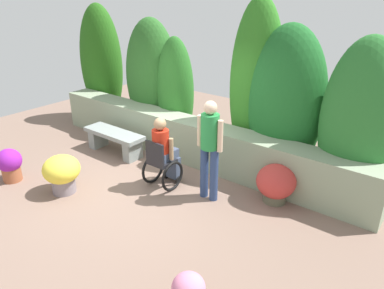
{
  "coord_description": "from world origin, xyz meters",
  "views": [
    {
      "loc": [
        4.31,
        -3.99,
        3.38
      ],
      "look_at": [
        0.73,
        0.58,
        0.85
      ],
      "focal_mm": 34.06,
      "sensor_mm": 36.0,
      "label": 1
    }
  ],
  "objects": [
    {
      "name": "stone_bench",
      "position": [
        -1.53,
        0.73,
        0.33
      ],
      "size": [
        1.49,
        0.47,
        0.5
      ],
      "rotation": [
        0.0,
        0.0,
        0.09
      ],
      "color": "gray",
      "rests_on": "ground"
    },
    {
      "name": "flower_pot_small_foreground",
      "position": [
        2.14,
        1.07,
        0.35
      ],
      "size": [
        0.66,
        0.66,
        0.67
      ],
      "color": "#595843",
      "rests_on": "ground"
    },
    {
      "name": "flower_pot_purple_near",
      "position": [
        -2.1,
        -1.31,
        0.34
      ],
      "size": [
        0.45,
        0.45,
        0.64
      ],
      "color": "#9D5537",
      "rests_on": "ground"
    },
    {
      "name": "flower_pot_red_accent",
      "position": [
        -0.97,
        -0.95,
        0.39
      ],
      "size": [
        0.65,
        0.65,
        0.7
      ],
      "color": "gray",
      "rests_on": "ground"
    },
    {
      "name": "person_standing_companion",
      "position": [
        1.18,
        0.48,
        1.01
      ],
      "size": [
        0.49,
        0.3,
        1.75
      ],
      "rotation": [
        0.0,
        0.0,
        0.28
      ],
      "color": "navy",
      "rests_on": "ground"
    },
    {
      "name": "hedge_backdrop",
      "position": [
        -0.05,
        2.12,
        1.43
      ],
      "size": [
        7.88,
        1.14,
        3.26
      ],
      "color": "#245E17",
      "rests_on": "ground"
    },
    {
      "name": "stone_retaining_wall",
      "position": [
        0.0,
        1.48,
        0.44
      ],
      "size": [
        7.5,
        0.56,
        0.89
      ],
      "primitive_type": "cube",
      "color": "gray",
      "rests_on": "ground"
    },
    {
      "name": "person_in_wheelchair",
      "position": [
        0.28,
        0.32,
        0.62
      ],
      "size": [
        0.53,
        0.66,
        1.33
      ],
      "rotation": [
        0.0,
        0.0,
        -0.01
      ],
      "color": "black",
      "rests_on": "ground"
    },
    {
      "name": "ground_plane",
      "position": [
        0.0,
        0.0,
        0.0
      ],
      "size": [
        11.81,
        11.81,
        0.0
      ],
      "primitive_type": "plane",
      "color": "#7F6557"
    }
  ]
}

